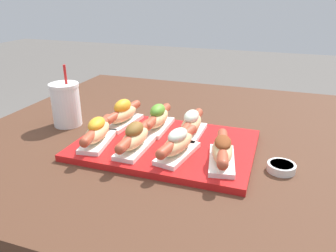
{
  "coord_description": "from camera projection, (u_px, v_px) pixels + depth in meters",
  "views": [
    {
      "loc": [
        0.29,
        -0.9,
        1.13
      ],
      "look_at": [
        0.01,
        -0.11,
        0.78
      ],
      "focal_mm": 35.0,
      "sensor_mm": 36.0,
      "label": 1
    }
  ],
  "objects": [
    {
      "name": "patio_table",
      "position": [
        174.0,
        223.0,
        1.17
      ],
      "size": [
        1.2,
        1.14,
        0.73
      ],
      "color": "#4C2D1E",
      "rests_on": "ground_plane"
    },
    {
      "name": "sauce_bowl",
      "position": [
        281.0,
        167.0,
        0.79
      ],
      "size": [
        0.07,
        0.07,
        0.02
      ],
      "color": "silver",
      "rests_on": "patio_table"
    },
    {
      "name": "hot_dog_1",
      "position": [
        135.0,
        138.0,
        0.85
      ],
      "size": [
        0.06,
        0.2,
        0.08
      ],
      "color": "white",
      "rests_on": "serving_tray"
    },
    {
      "name": "drink_cup",
      "position": [
        66.0,
        104.0,
        1.05
      ],
      "size": [
        0.09,
        0.09,
        0.2
      ],
      "color": "white",
      "rests_on": "patio_table"
    },
    {
      "name": "serving_tray",
      "position": [
        166.0,
        145.0,
        0.91
      ],
      "size": [
        0.48,
        0.34,
        0.02
      ],
      "color": "red",
      "rests_on": "patio_table"
    },
    {
      "name": "hot_dog_3",
      "position": [
        222.0,
        150.0,
        0.79
      ],
      "size": [
        0.09,
        0.19,
        0.07
      ],
      "color": "white",
      "rests_on": "serving_tray"
    },
    {
      "name": "hot_dog_5",
      "position": [
        158.0,
        118.0,
        0.98
      ],
      "size": [
        0.06,
        0.2,
        0.08
      ],
      "color": "white",
      "rests_on": "serving_tray"
    },
    {
      "name": "hot_dog_0",
      "position": [
        97.0,
        132.0,
        0.89
      ],
      "size": [
        0.08,
        0.19,
        0.07
      ],
      "color": "white",
      "rests_on": "serving_tray"
    },
    {
      "name": "hot_dog_6",
      "position": [
        191.0,
        124.0,
        0.94
      ],
      "size": [
        0.06,
        0.2,
        0.08
      ],
      "color": "white",
      "rests_on": "serving_tray"
    },
    {
      "name": "hot_dog_4",
      "position": [
        123.0,
        114.0,
        1.02
      ],
      "size": [
        0.08,
        0.19,
        0.08
      ],
      "color": "white",
      "rests_on": "serving_tray"
    },
    {
      "name": "hot_dog_2",
      "position": [
        178.0,
        143.0,
        0.82
      ],
      "size": [
        0.09,
        0.19,
        0.07
      ],
      "color": "white",
      "rests_on": "serving_tray"
    }
  ]
}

